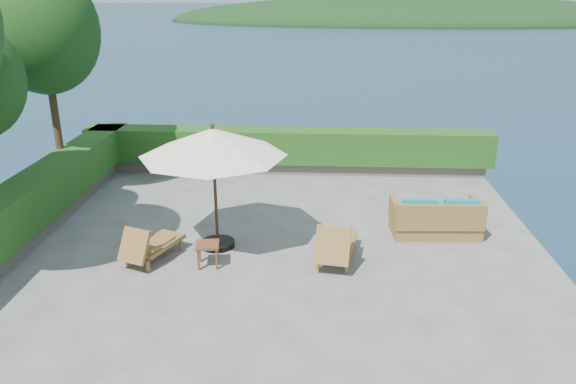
# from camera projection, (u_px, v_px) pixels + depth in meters

# --- Properties ---
(ground) EXTENTS (12.00, 12.00, 0.00)m
(ground) POSITION_uv_depth(u_px,v_px,m) (272.00, 251.00, 12.26)
(ground) COLOR gray
(ground) RESTS_ON ground
(foundation) EXTENTS (12.00, 12.00, 3.00)m
(foundation) POSITION_uv_depth(u_px,v_px,m) (273.00, 313.00, 12.79)
(foundation) COLOR #5A5147
(foundation) RESTS_ON ocean
(ocean) EXTENTS (600.00, 600.00, 0.00)m
(ocean) POSITION_uv_depth(u_px,v_px,m) (273.00, 365.00, 13.29)
(ocean) COLOR #18344D
(ocean) RESTS_ON ground
(offshore_island) EXTENTS (126.00, 57.60, 12.60)m
(offshore_island) POSITION_uv_depth(u_px,v_px,m) (415.00, 21.00, 143.15)
(offshore_island) COLOR black
(offshore_island) RESTS_ON ocean
(planter_wall_far) EXTENTS (12.00, 0.60, 0.36)m
(planter_wall_far) POSITION_uv_depth(u_px,v_px,m) (287.00, 166.00, 17.44)
(planter_wall_far) COLOR #6C6457
(planter_wall_far) RESTS_ON ground
(planter_wall_left) EXTENTS (0.60, 12.00, 0.36)m
(planter_wall_left) POSITION_uv_depth(u_px,v_px,m) (22.00, 238.00, 12.49)
(planter_wall_left) COLOR #6C6457
(planter_wall_left) RESTS_ON ground
(hedge_far) EXTENTS (12.40, 0.90, 1.00)m
(hedge_far) POSITION_uv_depth(u_px,v_px,m) (287.00, 146.00, 17.21)
(hedge_far) COLOR #1D4413
(hedge_far) RESTS_ON planter_wall_far
(hedge_left) EXTENTS (0.90, 12.40, 1.00)m
(hedge_left) POSITION_uv_depth(u_px,v_px,m) (17.00, 210.00, 12.26)
(hedge_left) COLOR #1D4413
(hedge_left) RESTS_ON planter_wall_left
(tree_far) EXTENTS (2.80, 2.80, 6.03)m
(tree_far) POSITION_uv_depth(u_px,v_px,m) (43.00, 31.00, 14.06)
(tree_far) COLOR #47331B
(tree_far) RESTS_ON ground
(patio_umbrella) EXTENTS (3.45, 3.45, 2.80)m
(patio_umbrella) POSITION_uv_depth(u_px,v_px,m) (213.00, 143.00, 11.69)
(patio_umbrella) COLOR black
(patio_umbrella) RESTS_ON ground
(lounge_left) EXTENTS (1.15, 1.64, 0.88)m
(lounge_left) POSITION_uv_depth(u_px,v_px,m) (150.00, 245.00, 11.74)
(lounge_left) COLOR olive
(lounge_left) RESTS_ON ground
(lounge_right) EXTENTS (0.95, 1.78, 0.98)m
(lounge_right) POSITION_uv_depth(u_px,v_px,m) (336.00, 244.00, 11.69)
(lounge_right) COLOR olive
(lounge_right) RESTS_ON ground
(side_table) EXTENTS (0.53, 0.53, 0.50)m
(side_table) POSITION_uv_depth(u_px,v_px,m) (208.00, 247.00, 11.51)
(side_table) COLOR brown
(side_table) RESTS_ON ground
(wicker_loveseat) EXTENTS (2.07, 1.13, 0.99)m
(wicker_loveseat) POSITION_uv_depth(u_px,v_px,m) (436.00, 220.00, 12.95)
(wicker_loveseat) COLOR olive
(wicker_loveseat) RESTS_ON ground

